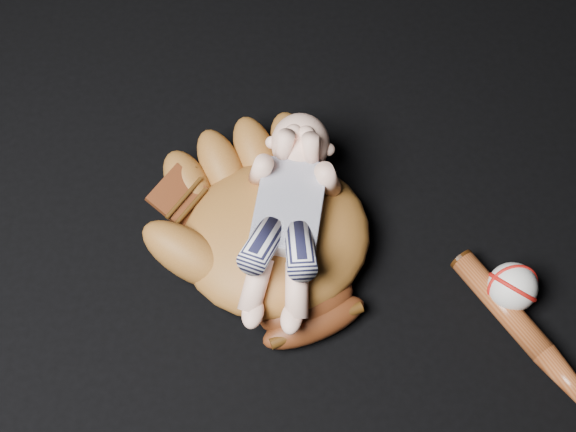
{
  "coord_description": "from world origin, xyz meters",
  "views": [
    {
      "loc": [
        -0.1,
        -0.45,
        1.23
      ],
      "look_at": [
        -0.09,
        0.2,
        0.07
      ],
      "focal_mm": 50.0,
      "sensor_mm": 36.0,
      "label": 1
    }
  ],
  "objects_px": {
    "baseball_glove": "(276,232)",
    "baseball_bat": "(555,366)",
    "newborn_baby": "(286,220)",
    "baseball": "(513,287)"
  },
  "relations": [
    {
      "from": "baseball_glove",
      "to": "baseball_bat",
      "type": "distance_m",
      "value": 0.49
    },
    {
      "from": "newborn_baby",
      "to": "baseball_bat",
      "type": "bearing_deg",
      "value": -17.02
    },
    {
      "from": "newborn_baby",
      "to": "baseball",
      "type": "bearing_deg",
      "value": -3.1
    },
    {
      "from": "baseball_glove",
      "to": "baseball",
      "type": "height_order",
      "value": "baseball_glove"
    },
    {
      "from": "baseball_glove",
      "to": "newborn_baby",
      "type": "distance_m",
      "value": 0.06
    },
    {
      "from": "newborn_baby",
      "to": "baseball_bat",
      "type": "height_order",
      "value": "newborn_baby"
    },
    {
      "from": "baseball_glove",
      "to": "baseball_bat",
      "type": "xyz_separation_m",
      "value": [
        0.43,
        -0.22,
        -0.05
      ]
    },
    {
      "from": "baseball_bat",
      "to": "baseball",
      "type": "bearing_deg",
      "value": 111.9
    },
    {
      "from": "baseball_glove",
      "to": "baseball",
      "type": "relative_size",
      "value": 5.51
    },
    {
      "from": "baseball_bat",
      "to": "baseball_glove",
      "type": "bearing_deg",
      "value": 152.99
    }
  ]
}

